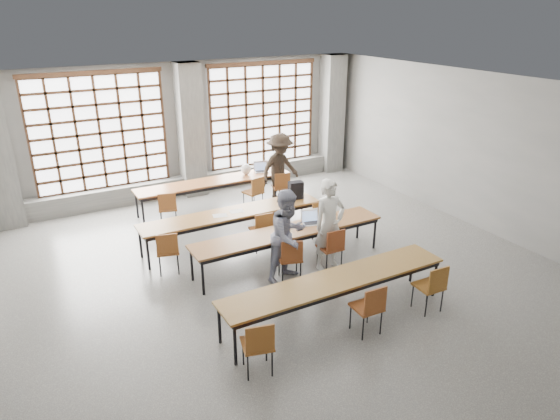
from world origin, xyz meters
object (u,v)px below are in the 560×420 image
at_px(laptop_front, 311,220).
at_px(green_box, 285,227).
at_px(red_pouch, 257,341).
at_px(chair_front_left, 291,256).
at_px(student_female, 289,236).
at_px(desk_row_c, 289,233).
at_px(chair_back_left, 168,206).
at_px(laptop_back, 261,169).
at_px(backpack, 296,190).
at_px(chair_back_right, 281,185).
at_px(desk_row_b, 232,215).
at_px(desk_row_d, 336,282).
at_px(phone, 300,230).
at_px(chair_back_mid, 255,190).
at_px(chair_mid_centre, 262,227).
at_px(chair_near_left, 258,342).
at_px(chair_mid_left, 168,248).
at_px(plastic_bag, 246,169).
at_px(chair_near_right, 432,284).
at_px(chair_near_mid, 370,305).
at_px(chair_mid_right, 319,215).
at_px(student_male, 329,225).
at_px(chair_front_right, 332,245).
at_px(student_back, 280,169).
at_px(mouse, 330,220).

distance_m(laptop_front, green_box, 0.62).
bearing_deg(red_pouch, chair_front_left, 49.41).
bearing_deg(green_box, student_female, -113.32).
height_order(chair_front_left, laptop_front, laptop_front).
relative_size(desk_row_c, chair_back_left, 4.55).
bearing_deg(laptop_back, backpack, -95.87).
height_order(chair_back_right, backpack, backpack).
relative_size(desk_row_b, laptop_front, 9.44).
xyz_separation_m(desk_row_d, green_box, (0.22, 2.08, 0.11)).
xyz_separation_m(chair_back_left, green_box, (1.51, -2.82, 0.24)).
bearing_deg(desk_row_d, phone, 76.55).
bearing_deg(chair_front_left, desk_row_b, 97.77).
xyz_separation_m(chair_back_left, red_pouch, (-0.41, -5.45, -0.04)).
bearing_deg(green_box, chair_back_mid, 75.47).
distance_m(laptop_front, phone, 0.44).
distance_m(chair_mid_centre, chair_near_left, 3.83).
relative_size(desk_row_c, chair_mid_left, 4.55).
relative_size(laptop_back, plastic_bag, 1.49).
bearing_deg(desk_row_c, student_female, -120.96).
distance_m(desk_row_c, chair_near_right, 2.90).
distance_m(chair_near_mid, green_box, 2.72).
bearing_deg(plastic_bag, laptop_back, 7.07).
height_order(chair_mid_right, student_male, student_male).
distance_m(chair_near_right, student_male, 2.25).
bearing_deg(student_male, chair_mid_left, 155.61).
distance_m(chair_back_right, chair_front_right, 3.62).
xyz_separation_m(student_back, plastic_bag, (-0.70, 0.55, -0.05)).
distance_m(chair_mid_centre, chair_near_right, 3.68).
bearing_deg(chair_back_right, plastic_bag, 135.08).
distance_m(student_male, plastic_bag, 4.07).
xyz_separation_m(chair_near_left, mouse, (2.94, 2.61, 0.21)).
distance_m(chair_back_mid, mouse, 2.93).
bearing_deg(chair_near_right, student_back, 87.59).
bearing_deg(student_back, student_male, -117.22).
bearing_deg(mouse, chair_mid_centre, 146.05).
distance_m(chair_back_left, plastic_bag, 2.44).
bearing_deg(laptop_back, student_back, -68.92).
distance_m(chair_front_left, red_pouch, 2.54).
xyz_separation_m(chair_near_right, student_female, (-1.52, 2.13, 0.35)).
xyz_separation_m(student_back, mouse, (-0.51, -3.04, -0.18)).
bearing_deg(laptop_front, chair_mid_right, 46.29).
height_order(chair_back_left, student_female, student_female).
relative_size(laptop_front, mouse, 4.32).
height_order(chair_back_left, plastic_bag, plastic_bag).
relative_size(chair_front_right, student_back, 0.48).
relative_size(chair_near_mid, laptop_front, 2.08).
xyz_separation_m(chair_mid_right, laptop_back, (0.04, 2.87, 0.25)).
xyz_separation_m(chair_back_right, backpack, (-0.44, -1.46, 0.39)).
height_order(chair_near_left, mouse, chair_near_left).
height_order(mouse, green_box, green_box).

